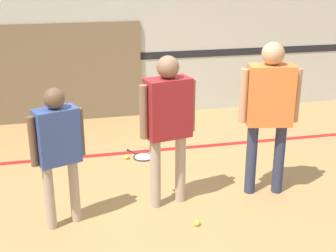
# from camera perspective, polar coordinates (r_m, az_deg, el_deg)

# --- Properties ---
(ground_plane) EXTENTS (16.00, 16.00, 0.00)m
(ground_plane) POSITION_cam_1_polar(r_m,az_deg,el_deg) (5.38, -0.28, -8.78)
(ground_plane) COLOR #A87F4C
(wall_back) EXTENTS (16.00, 0.07, 3.20)m
(wall_back) POSITION_cam_1_polar(r_m,az_deg,el_deg) (7.85, -5.39, 12.53)
(wall_back) COLOR beige
(wall_back) RESTS_ON ground_plane
(wall_panel) EXTENTS (2.70, 0.05, 1.62)m
(wall_panel) POSITION_cam_1_polar(r_m,az_deg,el_deg) (7.86, -13.19, 6.27)
(wall_panel) COLOR #756047
(wall_panel) RESTS_ON ground_plane
(floor_stripe) EXTENTS (14.40, 0.10, 0.01)m
(floor_stripe) POSITION_cam_1_polar(r_m,az_deg,el_deg) (6.62, -2.94, -3.09)
(floor_stripe) COLOR red
(floor_stripe) RESTS_ON ground_plane
(person_instructor) EXTENTS (0.62, 0.35, 1.66)m
(person_instructor) POSITION_cam_1_polar(r_m,az_deg,el_deg) (4.87, 0.00, 1.26)
(person_instructor) COLOR tan
(person_instructor) RESTS_ON ground_plane
(person_student_left) EXTENTS (0.52, 0.35, 1.44)m
(person_student_left) POSITION_cam_1_polar(r_m,az_deg,el_deg) (4.63, -13.28, -2.05)
(person_student_left) COLOR tan
(person_student_left) RESTS_ON ground_plane
(person_student_right) EXTENTS (0.65, 0.36, 1.75)m
(person_student_right) POSITION_cam_1_polar(r_m,az_deg,el_deg) (5.23, 12.25, 2.76)
(person_student_right) COLOR #2D334C
(person_student_right) RESTS_ON ground_plane
(racket_spare_on_floor) EXTENTS (0.39, 0.50, 0.03)m
(racket_spare_on_floor) POSITION_cam_1_polar(r_m,az_deg,el_deg) (6.43, -3.12, -3.74)
(racket_spare_on_floor) COLOR #28282D
(racket_spare_on_floor) RESTS_ON ground_plane
(tennis_ball_near_instructor) EXTENTS (0.07, 0.07, 0.07)m
(tennis_ball_near_instructor) POSITION_cam_1_polar(r_m,az_deg,el_deg) (4.87, 3.54, -11.69)
(tennis_ball_near_instructor) COLOR #CCE038
(tennis_ball_near_instructor) RESTS_ON ground_plane
(tennis_ball_by_spare_racket) EXTENTS (0.07, 0.07, 0.07)m
(tennis_ball_by_spare_racket) POSITION_cam_1_polar(r_m,az_deg,el_deg) (6.38, -5.06, -3.76)
(tennis_ball_by_spare_racket) COLOR #CCE038
(tennis_ball_by_spare_racket) RESTS_ON ground_plane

